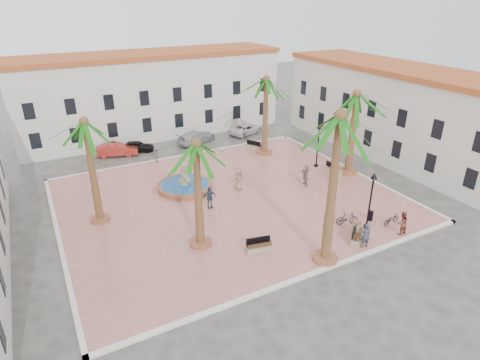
{
  "coord_description": "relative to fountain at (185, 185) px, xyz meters",
  "views": [
    {
      "loc": [
        -12.99,
        -26.14,
        15.37
      ],
      "look_at": [
        1.0,
        0.0,
        1.6
      ],
      "focal_mm": 30.0,
      "sensor_mm": 36.0,
      "label": 1
    }
  ],
  "objects": [
    {
      "name": "palm_e",
      "position": [
        14.74,
        -3.92,
        6.19
      ],
      "size": [
        5.57,
        5.57,
        7.8
      ],
      "color": "#A65E3D",
      "rests_on": "plaza"
    },
    {
      "name": "fountain",
      "position": [
        0.0,
        0.0,
        0.0
      ],
      "size": [
        4.68,
        4.68,
        2.42
      ],
      "color": "#A65E3D",
      "rests_on": "plaza"
    },
    {
      "name": "pedestrian_fountain_a",
      "position": [
        3.99,
        -2.32,
        0.58
      ],
      "size": [
        0.93,
        0.64,
        1.83
      ],
      "primitive_type": "imported",
      "rotation": [
        0.0,
        0.0,
        -0.07
      ],
      "color": "gray",
      "rests_on": "plaza"
    },
    {
      "name": "pedestrian_east",
      "position": [
        9.6,
        -4.2,
        0.58
      ],
      "size": [
        1.15,
        1.77,
        1.83
      ],
      "primitive_type": "imported",
      "rotation": [
        0.0,
        0.0,
        -1.96
      ],
      "color": "gray",
      "rests_on": "plaza"
    },
    {
      "name": "kerb_w",
      "position": [
        -10.47,
        -3.43,
        -0.4
      ],
      "size": [
        0.3,
        22.3,
        0.16
      ],
      "primitive_type": "cube",
      "color": "silver",
      "rests_on": "ground"
    },
    {
      "name": "litter_bin",
      "position": [
        10.18,
        -11.45,
        0.04
      ],
      "size": [
        0.38,
        0.38,
        0.74
      ],
      "primitive_type": "cylinder",
      "color": "black",
      "rests_on": "plaza"
    },
    {
      "name": "kerb_s",
      "position": [
        2.53,
        -14.43,
        -0.4
      ],
      "size": [
        26.3,
        0.3,
        0.16
      ],
      "primitive_type": "cube",
      "color": "silver",
      "rests_on": "ground"
    },
    {
      "name": "palm_nw",
      "position": [
        -7.47,
        -2.02,
        6.43
      ],
      "size": [
        4.64,
        4.64,
        7.88
      ],
      "color": "#A65E3D",
      "rests_on": "plaza"
    },
    {
      "name": "building_east",
      "position": [
        22.52,
        -1.43,
        4.04
      ],
      "size": [
        7.4,
        26.4,
        9.0
      ],
      "rotation": [
        0.0,
        0.0,
        1.57
      ],
      "color": "silver",
      "rests_on": "ground"
    },
    {
      "name": "bicycle_b",
      "position": [
        8.24,
        -11.09,
        0.16
      ],
      "size": [
        1.7,
        0.97,
        0.99
      ],
      "primitive_type": "imported",
      "rotation": [
        0.0,
        0.0,
        1.24
      ],
      "color": "black",
      "rests_on": "plaza"
    },
    {
      "name": "lamppost_s",
      "position": [
        9.22,
        -12.07,
        2.56
      ],
      "size": [
        0.46,
        0.46,
        4.27
      ],
      "color": "black",
      "rests_on": "plaza"
    },
    {
      "name": "bollard_n",
      "position": [
        2.78,
        4.38,
        0.33
      ],
      "size": [
        0.48,
        0.48,
        1.28
      ],
      "rotation": [
        0.0,
        0.0,
        -0.06
      ],
      "color": "gray",
      "rests_on": "plaza"
    },
    {
      "name": "bench_ne",
      "position": [
        10.22,
        5.73,
        -0.06
      ],
      "size": [
        1.37,
        1.8,
        0.94
      ],
      "rotation": [
        0.0,
        0.0,
        2.11
      ],
      "color": "gray",
      "rests_on": "plaza"
    },
    {
      "name": "pedestrian_north",
      "position": [
        -0.24,
        6.97,
        0.47
      ],
      "size": [
        0.6,
        1.04,
        1.6
      ],
      "primitive_type": "imported",
      "rotation": [
        0.0,
        0.0,
        1.57
      ],
      "color": "#4C4D51",
      "rests_on": "plaza"
    },
    {
      "name": "car_white",
      "position": [
        12.04,
        11.0,
        0.14
      ],
      "size": [
        4.91,
        3.46,
        1.24
      ],
      "primitive_type": "imported",
      "rotation": [
        0.0,
        0.0,
        1.92
      ],
      "color": "silver",
      "rests_on": "ground"
    },
    {
      "name": "palm_s",
      "position": [
        4.11,
        -13.72,
        8.07
      ],
      "size": [
        5.25,
        5.25,
        9.71
      ],
      "color": "#A65E3D",
      "rests_on": "plaza"
    },
    {
      "name": "car_black",
      "position": [
        -1.16,
        11.19,
        0.13
      ],
      "size": [
        3.85,
        2.48,
        1.22
      ],
      "primitive_type": "imported",
      "rotation": [
        0.0,
        0.0,
        1.25
      ],
      "color": "black",
      "rests_on": "ground"
    },
    {
      "name": "bollard_se",
      "position": [
        7.51,
        -12.69,
        0.34
      ],
      "size": [
        0.55,
        0.55,
        1.3
      ],
      "rotation": [
        0.0,
        0.0,
        0.22
      ],
      "color": "gray",
      "rests_on": "plaza"
    },
    {
      "name": "car_red",
      "position": [
        -3.31,
        11.02,
        0.22
      ],
      "size": [
        4.48,
        2.69,
        1.39
      ],
      "primitive_type": "imported",
      "rotation": [
        0.0,
        0.0,
        1.26
      ],
      "color": "red",
      "rests_on": "ground"
    },
    {
      "name": "bicycle_a",
      "position": [
        11.1,
        -12.59,
        0.08
      ],
      "size": [
        1.6,
        0.67,
        0.82
      ],
      "primitive_type": "imported",
      "rotation": [
        0.0,
        0.0,
        1.65
      ],
      "color": "black",
      "rests_on": "plaza"
    },
    {
      "name": "kerb_n",
      "position": [
        2.53,
        7.57,
        -0.4
      ],
      "size": [
        26.3,
        0.3,
        0.16
      ],
      "primitive_type": "cube",
      "color": "silver",
      "rests_on": "ground"
    },
    {
      "name": "palm_ne",
      "position": [
        10.44,
        4.04,
        6.56
      ],
      "size": [
        5.21,
        5.21,
        8.12
      ],
      "color": "#A65E3D",
      "rests_on": "plaza"
    },
    {
      "name": "building_north",
      "position": [
        2.53,
        16.56,
        4.29
      ],
      "size": [
        30.4,
        7.4,
        9.5
      ],
      "color": "silver",
      "rests_on": "ground"
    },
    {
      "name": "ground",
      "position": [
        2.53,
        -3.43,
        -0.48
      ],
      "size": [
        120.0,
        120.0,
        0.0
      ],
      "primitive_type": "plane",
      "color": "#56544F",
      "rests_on": "ground"
    },
    {
      "name": "kerb_e",
      "position": [
        15.53,
        -3.43,
        -0.4
      ],
      "size": [
        0.3,
        22.3,
        0.16
      ],
      "primitive_type": "cube",
      "color": "silver",
      "rests_on": "ground"
    },
    {
      "name": "cyclist_b",
      "position": [
        10.66,
        -13.83,
        0.54
      ],
      "size": [
        0.86,
        0.68,
        1.73
      ],
      "primitive_type": "imported",
      "rotation": [
        0.0,
        0.0,
        3.12
      ],
      "color": "brown",
      "rests_on": "plaza"
    },
    {
      "name": "car_silver",
      "position": [
        5.56,
        10.85,
        0.22
      ],
      "size": [
        5.21,
        3.57,
        1.4
      ],
      "primitive_type": "imported",
      "rotation": [
        0.0,
        0.0,
        1.94
      ],
      "color": "silver",
      "rests_on": "ground"
    },
    {
      "name": "palm_sw",
      "position": [
        -2.14,
        -8.44,
        6.01
      ],
      "size": [
        4.87,
        4.87,
        7.49
      ],
      "color": "#A65E3D",
      "rests_on": "plaza"
    },
    {
      "name": "bollard_e",
      "position": [
        12.28,
        -5.23,
        0.44
      ],
      "size": [
        0.59,
        0.59,
        1.49
      ],
      "rotation": [
        0.0,
        0.0,
        -0.13
      ],
      "color": "gray",
      "rests_on": "plaza"
    },
    {
      "name": "bench_e",
      "position": [
        13.53,
        -3.35,
        -0.05
      ],
      "size": [
        0.59,
        1.84,
        0.97
      ],
      "rotation": [
        0.0,
        0.0,
        1.56
      ],
      "color": "gray",
      "rests_on": "plaza"
    },
    {
      "name": "plaza",
      "position": [
        2.53,
        -3.43,
        -0.4
      ],
      "size": [
        26.0,
        22.0,
        0.15
      ],
      "primitive_type": "cube",
      "color": "tan",
      "rests_on": "ground"
    },
    {
      "name": "bench_se",
      "position": [
        7.47,
        -12.96,
        -0.03
      ],
      "size": [
        1.93,
        1.72,
        1.05
      ],
      "rotation": [
        0.0,
        0.0,
        0.67
      ],
      "color": "gray",
      "rests_on": "plaza"
    },
    {
      "name": "pedestrian_fountain_b",
      "position": [
        0.46,
        -4.14,
        0.58
      ],
      "size": [
        1.07,
        0.45,
        1.82
      ],
      "primitive_type": "imported",
      "rotation": [
        0.0,
        0.0,
        0.0
      ],
      "color": "#2F3E54",
      "rests_on": "plaza"
    },
    {
      "name": "lamppost_e",
      "position": [
        13.03,
        -1.37,
        2.56
      ],
      "size": [
        0.46,
        0.46,
        4.26
      ],
      "color": "black",
      "rests_on": "plaza"
    },
    {
      "name": "bench_s",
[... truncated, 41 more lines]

